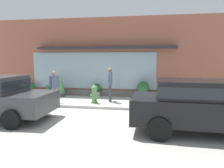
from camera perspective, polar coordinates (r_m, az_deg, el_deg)
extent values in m
plane|color=#B2AFA8|center=(9.46, -5.36, -6.42)|extent=(60.00, 60.00, 0.00)
cube|color=#B2B2AD|center=(9.26, -5.68, -6.34)|extent=(14.00, 0.24, 0.12)
cube|color=#935642|center=(12.34, -1.71, 7.40)|extent=(14.00, 0.36, 4.59)
cube|color=#8CA5B2|center=(12.33, -5.49, 3.73)|extent=(7.46, 0.03, 2.14)
cube|color=#232833|center=(12.01, -2.04, 9.98)|extent=(8.06, 0.56, 0.12)
cube|color=#605E59|center=(12.28, -1.87, -2.51)|extent=(7.86, 0.20, 0.36)
cylinder|color=#4C8C47|center=(10.36, -4.88, -5.10)|extent=(0.37, 0.37, 0.06)
cylinder|color=#4C8C47|center=(10.29, -4.90, -3.28)|extent=(0.25, 0.25, 0.61)
sphere|color=#4C8C47|center=(10.23, -4.92, -1.16)|extent=(0.29, 0.29, 0.29)
cylinder|color=#4C8C47|center=(10.33, -5.78, -3.08)|extent=(0.10, 0.09, 0.09)
cylinder|color=#4C8C47|center=(10.25, -4.01, -3.14)|extent=(0.10, 0.09, 0.09)
cylinder|color=#4C8C47|center=(10.13, -5.13, -3.26)|extent=(0.09, 0.10, 0.09)
cylinder|color=#333847|center=(10.62, -0.57, -2.57)|extent=(0.12, 0.12, 0.87)
cylinder|color=#333847|center=(10.46, -0.47, -2.71)|extent=(0.12, 0.12, 0.87)
cube|color=#475675|center=(10.45, -0.52, 1.46)|extent=(0.28, 0.36, 0.65)
sphere|color=brown|center=(10.42, -0.53, 3.91)|extent=(0.23, 0.23, 0.23)
cylinder|color=#475675|center=(10.65, -0.64, 1.65)|extent=(0.08, 0.08, 0.62)
cylinder|color=#475675|center=(10.24, -0.40, 1.45)|extent=(0.08, 0.08, 0.62)
cube|color=black|center=(10.77, -0.58, 0.15)|extent=(0.16, 0.26, 0.28)
cylinder|color=#9E9384|center=(10.63, -15.95, -3.04)|extent=(0.12, 0.12, 0.78)
cylinder|color=#9E9384|center=(10.68, -15.09, -2.98)|extent=(0.12, 0.12, 0.78)
cube|color=#475675|center=(10.56, -15.64, 0.66)|extent=(0.37, 0.36, 0.59)
sphere|color=#A37556|center=(10.53, -15.71, 2.85)|extent=(0.21, 0.21, 0.21)
cylinder|color=#475675|center=(10.51, -16.73, 0.67)|extent=(0.08, 0.08, 0.56)
cylinder|color=#475675|center=(10.62, -14.56, 0.80)|extent=(0.08, 0.08, 0.56)
cylinder|color=black|center=(8.70, -19.01, -5.80)|extent=(0.63, 0.18, 0.63)
cylinder|color=black|center=(7.15, -26.07, -8.79)|extent=(0.63, 0.18, 0.63)
cube|color=black|center=(6.62, 24.42, -6.62)|extent=(4.32, 1.89, 0.73)
cube|color=black|center=(6.47, 22.83, -1.44)|extent=(2.40, 1.68, 0.55)
cube|color=#1E2328|center=(6.47, 22.83, -1.44)|extent=(2.44, 1.70, 0.30)
cylinder|color=black|center=(7.40, 12.60, -7.71)|extent=(0.65, 0.20, 0.64)
cylinder|color=black|center=(5.70, 12.98, -12.11)|extent=(0.65, 0.20, 0.64)
cylinder|color=#4C4C51|center=(12.54, -13.84, -2.84)|extent=(0.48, 0.48, 0.22)
cone|color=#4C934C|center=(12.45, -13.92, 0.09)|extent=(0.43, 0.43, 1.07)
cylinder|color=#B7B2A3|center=(12.09, -4.21, -2.81)|extent=(0.37, 0.37, 0.30)
sphere|color=#23562D|center=(12.04, -4.23, -1.13)|extent=(0.49, 0.49, 0.49)
cylinder|color=#9E6042|center=(13.57, -21.33, -2.13)|extent=(0.31, 0.31, 0.34)
sphere|color=#23562D|center=(13.53, -21.39, -0.61)|extent=(0.46, 0.46, 0.46)
cylinder|color=#4C4C51|center=(11.57, 8.52, -3.25)|extent=(0.50, 0.50, 0.32)
sphere|color=#23562D|center=(11.50, 8.56, -1.02)|extent=(0.69, 0.69, 0.69)
cylinder|color=#9E6042|center=(13.17, -17.08, -2.27)|extent=(0.35, 0.35, 0.32)
sphere|color=#2D6B33|center=(13.13, -17.13, -1.10)|extent=(0.33, 0.33, 0.33)
sphere|color=orange|center=(13.08, -17.35, -0.86)|extent=(0.07, 0.07, 0.07)
sphere|color=#B266B7|center=(13.21, -17.37, -0.90)|extent=(0.06, 0.06, 0.06)
cylinder|color=#33473D|center=(11.80, 17.30, -3.47)|extent=(0.44, 0.44, 0.24)
cone|color=olive|center=(11.74, 17.37, -1.43)|extent=(0.40, 0.40, 0.61)
cylinder|color=#9E6042|center=(11.42, 13.44, -3.52)|extent=(0.28, 0.28, 0.31)
cone|color=olive|center=(11.33, 13.52, -0.45)|extent=(0.25, 0.25, 0.92)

